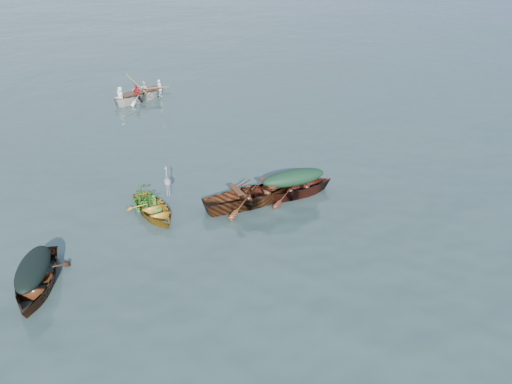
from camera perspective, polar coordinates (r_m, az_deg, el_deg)
ground at (r=14.75m, az=-0.45°, el=-4.00°), size 140.00×140.00×0.00m
yellow_dinghy at (r=15.65m, az=-11.56°, el=-2.62°), size 2.08×3.12×0.76m
dark_covered_boat at (r=13.51m, az=-23.67°, el=-10.00°), size 1.68×3.61×0.86m
green_tarp_boat at (r=16.49m, az=4.23°, el=-0.43°), size 4.11×1.76×0.90m
open_wooden_boat at (r=15.95m, az=-0.46°, el=-1.39°), size 4.63×2.25×1.04m
rowed_boat at (r=26.85m, az=-12.95°, el=10.14°), size 4.19×3.26×0.98m
dark_tarp_cover at (r=13.16m, az=-24.18°, el=-7.82°), size 0.92×1.98×0.40m
green_tarp_cover at (r=16.17m, az=4.32°, el=1.80°), size 2.26×0.97×0.52m
thwart_benches at (r=15.70m, az=-0.47°, el=0.34°), size 2.34×1.26×0.04m
heron at (r=15.47m, az=-10.06°, el=0.69°), size 0.39×0.47×0.92m
dinghy_weeds at (r=15.80m, az=-12.48°, el=0.38°), size 0.95×1.07×0.60m
rowers at (r=26.61m, az=-13.15°, el=11.93°), size 3.06×2.49×0.76m
oars at (r=26.70m, az=-13.07°, el=11.21°), size 1.89×2.52×0.06m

